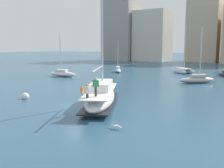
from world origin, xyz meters
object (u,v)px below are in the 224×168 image
object	(u,v)px
moored_cutter_right	(63,73)
moored_sloop_near	(118,70)
main_sailboat	(101,96)
seagull	(116,126)
moored_catamaran	(183,70)
mooring_buoy	(25,96)
moored_sloop_far	(197,79)

from	to	relation	value
moored_cutter_right	moored_sloop_near	bearing A→B (deg)	68.80
main_sailboat	seagull	size ratio (longest dim) A/B	15.54
seagull	moored_catamaran	bearing A→B (deg)	99.26
main_sailboat	mooring_buoy	world-z (taller)	main_sailboat
moored_sloop_far	moored_cutter_right	xyz separation A→B (m)	(-22.89, -4.34, -0.00)
main_sailboat	moored_sloop_near	bearing A→B (deg)	116.92
moored_sloop_far	moored_sloop_near	bearing A→B (deg)	156.92
moored_cutter_right	mooring_buoy	distance (m)	19.71
moored_sloop_far	seagull	distance (m)	24.88
moored_cutter_right	seagull	xyz separation A→B (m)	(23.27, -20.53, -0.39)
moored_cutter_right	seagull	size ratio (longest dim) A/B	8.58
main_sailboat	mooring_buoy	xyz separation A→B (m)	(-8.64, -1.45, -0.68)
main_sailboat	moored_cutter_right	size ratio (longest dim) A/B	1.81
moored_catamaran	moored_sloop_far	bearing A→B (deg)	-65.96
moored_sloop_near	moored_cutter_right	xyz separation A→B (m)	(-4.69, -12.09, 0.07)
moored_sloop_near	moored_sloop_far	bearing A→B (deg)	-23.08
mooring_buoy	moored_catamaran	bearing A→B (deg)	78.39
main_sailboat	moored_sloop_far	xyz separation A→B (m)	(4.19, 19.83, -0.32)
seagull	mooring_buoy	distance (m)	13.69
main_sailboat	moored_sloop_near	world-z (taller)	main_sailboat
moored_sloop_far	moored_catamaran	bearing A→B (deg)	114.04
main_sailboat	seagull	bearing A→B (deg)	-47.81
seagull	mooring_buoy	bearing A→B (deg)	164.81
moored_sloop_far	moored_cutter_right	size ratio (longest dim) A/B	1.07
moored_sloop_near	mooring_buoy	bearing A→B (deg)	-79.53
moored_sloop_near	moored_cutter_right	world-z (taller)	moored_cutter_right
moored_sloop_far	seagull	size ratio (longest dim) A/B	9.16
moored_catamaran	mooring_buoy	size ratio (longest dim) A/B	9.33
mooring_buoy	moored_cutter_right	bearing A→B (deg)	120.69
moored_sloop_near	seagull	xyz separation A→B (m)	(18.58, -32.63, -0.32)
main_sailboat	moored_catamaran	xyz separation A→B (m)	(-1.60, 32.81, -0.28)
main_sailboat	mooring_buoy	bearing A→B (deg)	-170.45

